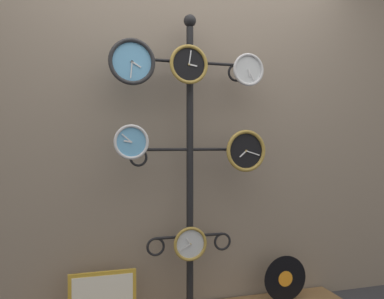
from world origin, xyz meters
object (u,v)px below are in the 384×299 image
at_px(clock_top_left, 132,62).
at_px(clock_top_right, 248,70).
at_px(picture_frame, 103,298).
at_px(clock_top_center, 189,65).
at_px(clock_bottom_center, 190,244).
at_px(clock_middle_left, 131,142).
at_px(vinyl_record, 285,279).
at_px(display_stand, 190,193).
at_px(clock_middle_right, 246,151).

xyz_separation_m(clock_top_left, clock_top_right, (0.77, 0.01, -0.00)).
bearing_deg(clock_top_right, picture_frame, 177.70).
bearing_deg(clock_top_center, clock_bottom_center, 53.67).
xyz_separation_m(clock_middle_left, clock_bottom_center, (0.38, 0.03, -0.65)).
bearing_deg(clock_middle_left, picture_frame, 157.29).
xyz_separation_m(clock_middle_left, vinyl_record, (1.08, 0.06, -0.96)).
distance_m(clock_middle_left, vinyl_record, 1.44).
xyz_separation_m(clock_top_left, clock_middle_left, (-0.01, -0.02, -0.49)).
bearing_deg(clock_bottom_center, clock_top_center, -126.33).
bearing_deg(vinyl_record, clock_bottom_center, -177.89).
relative_size(clock_middle_left, picture_frame, 0.52).
bearing_deg(clock_top_left, display_stand, 12.02).
xyz_separation_m(clock_middle_left, picture_frame, (-0.17, 0.07, -0.95)).
height_order(clock_middle_right, picture_frame, clock_middle_right).
relative_size(clock_top_right, clock_bottom_center, 1.00).
relative_size(clock_top_left, clock_top_right, 1.30).
bearing_deg(clock_top_right, clock_top_left, -179.32).
bearing_deg(clock_top_center, picture_frame, 173.61).
bearing_deg(clock_bottom_center, clock_middle_right, -5.20).
xyz_separation_m(clock_top_left, picture_frame, (-0.17, 0.05, -1.44)).
height_order(clock_top_right, clock_middle_left, clock_top_right).
xyz_separation_m(display_stand, clock_middle_left, (-0.40, -0.11, 0.33)).
xyz_separation_m(clock_top_center, vinyl_record, (0.72, 0.05, -1.44)).
distance_m(clock_top_center, clock_middle_left, 0.61).
distance_m(clock_middle_left, clock_middle_right, 0.75).
distance_m(display_stand, clock_top_right, 0.91).
bearing_deg(display_stand, clock_top_center, -110.09).
bearing_deg(clock_top_right, vinyl_record, 4.73).
bearing_deg(display_stand, clock_top_left, -167.98).
bearing_deg(picture_frame, clock_bottom_center, -4.11).
bearing_deg(vinyl_record, clock_middle_right, -169.76).
relative_size(clock_middle_left, vinyl_record, 0.66).
bearing_deg(clock_top_left, clock_bottom_center, 1.26).
height_order(display_stand, clock_top_right, display_stand).
bearing_deg(clock_bottom_center, display_stand, 75.09).
bearing_deg(clock_bottom_center, clock_middle_left, -175.36).
bearing_deg(picture_frame, clock_top_left, -15.15).
distance_m(vinyl_record, picture_frame, 1.25).
bearing_deg(clock_top_left, clock_top_right, 0.68).
height_order(clock_top_center, clock_middle_left, clock_top_center).
bearing_deg(clock_middle_right, clock_top_right, 47.73).
distance_m(clock_middle_left, picture_frame, 0.97).
height_order(display_stand, clock_middle_right, display_stand).
relative_size(vinyl_record, picture_frame, 0.79).
relative_size(clock_top_center, clock_bottom_center, 1.13).
height_order(clock_top_center, clock_bottom_center, clock_top_center).
bearing_deg(clock_top_left, clock_middle_right, -1.99).
relative_size(clock_middle_right, picture_frame, 0.68).
bearing_deg(clock_bottom_center, vinyl_record, 2.11).
height_order(clock_top_left, clock_middle_right, clock_top_left).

